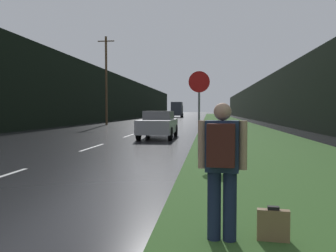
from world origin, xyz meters
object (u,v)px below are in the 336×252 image
object	(u,v)px
stop_sign	(199,104)
hitchhiker_with_backpack	(222,163)
car_passing_near	(158,124)
suitcase	(273,226)
delivery_truck	(177,109)

from	to	relation	value
stop_sign	hitchhiker_with_backpack	world-z (taller)	stop_sign
hitchhiker_with_backpack	car_passing_near	bearing A→B (deg)	107.21
stop_sign	hitchhiker_with_backpack	xyz separation A→B (m)	(0.46, -7.54, -0.80)
hitchhiker_with_backpack	car_passing_near	world-z (taller)	hitchhiker_with_backpack
stop_sign	car_passing_near	xyz separation A→B (m)	(-2.46, 7.95, -0.97)
suitcase	delivery_truck	world-z (taller)	delivery_truck
stop_sign	suitcase	size ratio (longest dim) A/B	6.61
car_passing_near	delivery_truck	xyz separation A→B (m)	(-4.13, 59.72, 0.98)
stop_sign	suitcase	xyz separation A→B (m)	(1.06, -7.46, -1.55)
car_passing_near	delivery_truck	size ratio (longest dim) A/B	0.68
stop_sign	hitchhiker_with_backpack	size ratio (longest dim) A/B	1.73
car_passing_near	stop_sign	bearing A→B (deg)	107.22
delivery_truck	car_passing_near	bearing A→B (deg)	-86.05
hitchhiker_with_backpack	car_passing_near	size ratio (longest dim) A/B	0.35
suitcase	car_passing_near	world-z (taller)	car_passing_near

